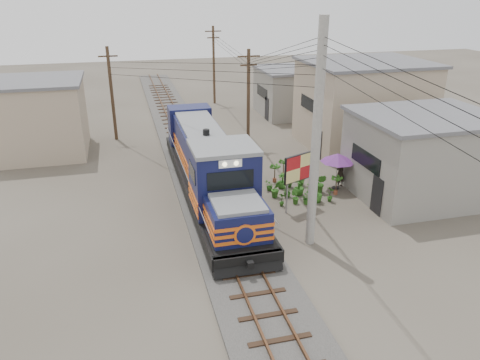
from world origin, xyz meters
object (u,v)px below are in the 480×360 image
object	(u,v)px
market_umbrella	(338,158)
locomotive	(209,167)
vendor	(340,172)
billboard	(299,169)

from	to	relation	value
market_umbrella	locomotive	bearing A→B (deg)	173.98
locomotive	vendor	size ratio (longest dim) A/B	8.89
locomotive	market_umbrella	size ratio (longest dim) A/B	6.41
locomotive	billboard	size ratio (longest dim) A/B	5.38
market_umbrella	billboard	bearing A→B (deg)	-147.65
vendor	market_umbrella	bearing A→B (deg)	6.23
locomotive	market_umbrella	world-z (taller)	locomotive
billboard	market_umbrella	bearing A→B (deg)	9.04
vendor	locomotive	bearing A→B (deg)	-29.72
market_umbrella	vendor	world-z (taller)	market_umbrella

